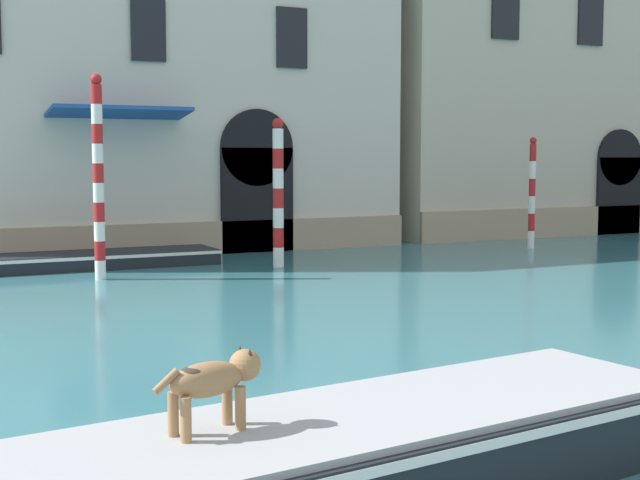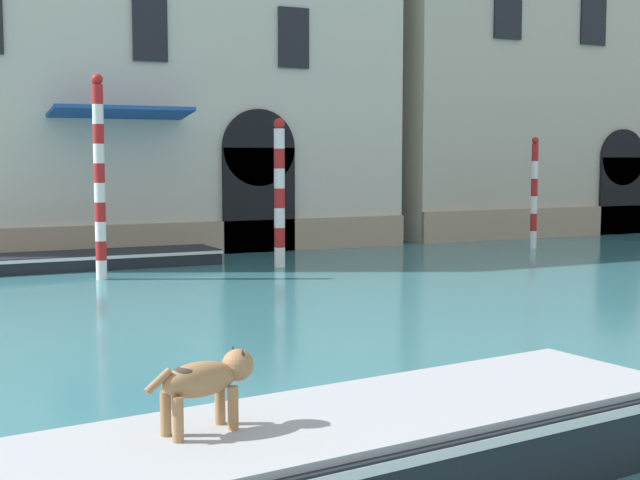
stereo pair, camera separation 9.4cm
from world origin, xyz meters
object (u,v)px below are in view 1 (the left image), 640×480
(dog_on_deck, at_px, (214,380))
(boat_moored_near_palazzo, at_px, (98,259))
(boat_foreground, at_px, (332,457))
(mooring_pole_1, at_px, (98,177))
(mooring_pole_3, at_px, (278,192))
(mooring_pole_0, at_px, (532,192))

(dog_on_deck, distance_m, boat_moored_near_palazzo, 16.41)
(boat_foreground, distance_m, mooring_pole_1, 14.14)
(boat_moored_near_palazzo, bearing_deg, mooring_pole_1, -100.62)
(mooring_pole_1, distance_m, mooring_pole_3, 4.59)
(mooring_pole_1, height_order, mooring_pole_3, mooring_pole_1)
(mooring_pole_0, relative_size, mooring_pole_1, 0.73)
(boat_foreground, xyz_separation_m, mooring_pole_3, (5.69, 14.32, 1.51))
(mooring_pole_0, height_order, mooring_pole_3, mooring_pole_3)
(boat_foreground, bearing_deg, mooring_pole_1, 78.70)
(boat_foreground, bearing_deg, mooring_pole_0, 39.83)
(mooring_pole_0, height_order, mooring_pole_1, mooring_pole_1)
(dog_on_deck, relative_size, mooring_pole_3, 0.24)
(boat_foreground, distance_m, mooring_pole_3, 15.49)
(boat_foreground, height_order, mooring_pole_0, mooring_pole_0)
(boat_foreground, distance_m, boat_moored_near_palazzo, 16.32)
(boat_foreground, bearing_deg, boat_moored_near_palazzo, 77.83)
(mooring_pole_0, bearing_deg, mooring_pole_3, -174.51)
(boat_foreground, relative_size, mooring_pole_0, 2.16)
(boat_foreground, relative_size, mooring_pole_1, 1.57)
(mooring_pole_3, bearing_deg, dog_on_deck, -115.03)
(boat_foreground, bearing_deg, mooring_pole_3, 61.69)
(mooring_pole_0, distance_m, mooring_pole_1, 13.33)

